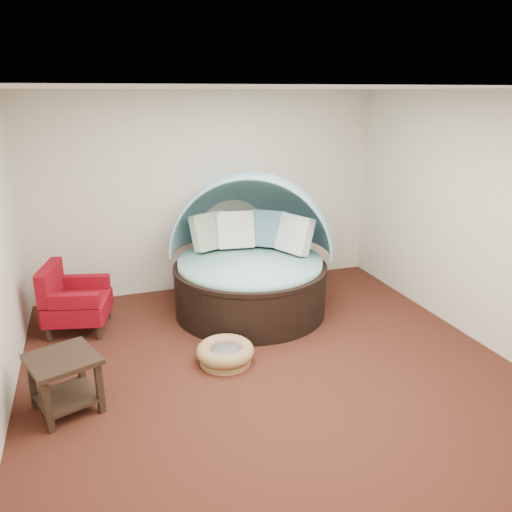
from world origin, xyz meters
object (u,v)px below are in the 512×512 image
object	(u,v)px
canopy_daybed	(251,248)
red_armchair	(73,300)
side_table	(64,376)
pet_basket	(225,353)

from	to	relation	value
canopy_daybed	red_armchair	world-z (taller)	canopy_daybed
canopy_daybed	red_armchair	xyz separation A→B (m)	(-2.23, 0.07, -0.46)
red_armchair	side_table	distance (m)	1.69
pet_basket	red_armchair	size ratio (longest dim) A/B	0.90
red_armchair	pet_basket	bearing A→B (deg)	-27.87
canopy_daybed	pet_basket	world-z (taller)	canopy_daybed
side_table	pet_basket	bearing A→B (deg)	12.07
side_table	canopy_daybed	bearing A→B (deg)	35.17
pet_basket	red_armchair	distance (m)	2.05
pet_basket	side_table	world-z (taller)	side_table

